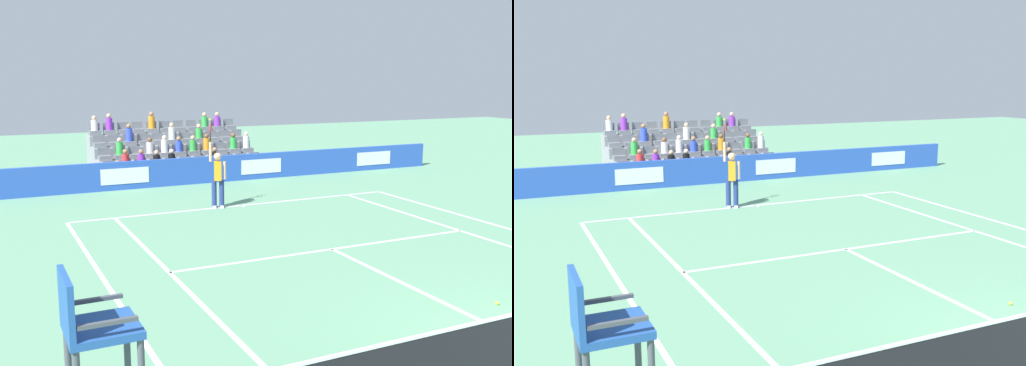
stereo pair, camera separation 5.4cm
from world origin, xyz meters
The scene contains 13 objects.
line_baseline centered at (0.00, -11.89, 0.00)m, with size 10.97×0.10×0.01m, color white.
line_service centered at (0.00, -6.40, 0.00)m, with size 8.23×0.10×0.01m, color white.
line_centre_service centered at (0.00, -3.20, 0.00)m, with size 0.10×6.40×0.01m, color white.
line_singles_sideline_left centered at (4.12, -5.95, 0.00)m, with size 0.10×11.89×0.01m, color white.
line_singles_sideline_right centered at (-4.12, -5.95, 0.00)m, with size 0.10×11.89×0.01m, color white.
line_doubles_sideline_left centered at (5.49, -5.95, 0.00)m, with size 0.10×11.89×0.01m, color white.
line_doubles_sideline_right centered at (-5.49, -5.95, 0.00)m, with size 0.10×11.89×0.01m, color white.
line_centre_mark centered at (0.00, -11.79, 0.00)m, with size 0.10×0.20×0.01m, color white.
sponsor_barrier centered at (0.00, -16.30, 0.52)m, with size 22.38×0.22×1.04m.
tennis_player centered at (0.82, -11.91, 0.99)m, with size 0.51×0.43×2.85m.
umpire_chair centered at (6.76, -0.09, 1.52)m, with size 0.70×0.70×2.34m.
stadium_stand centered at (0.01, -19.23, 0.70)m, with size 6.82×3.80×2.61m.
loose_tennis_ball centered at (-0.82, -2.05, 0.03)m, with size 0.07×0.07×0.07m, color #D1E533.
Camera 1 is at (7.65, 5.48, 4.17)m, focal length 41.80 mm.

